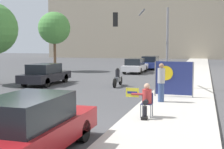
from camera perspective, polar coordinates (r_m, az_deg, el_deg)
ground_plane at (r=10.86m, az=-11.41°, el=-9.37°), size 160.00×160.00×0.00m
sidewalk_curb at (r=24.42m, az=13.80°, el=-1.03°), size 3.30×90.00×0.13m
seated_protester at (r=11.39m, az=6.21°, el=-4.48°), size 0.97×0.77×1.23m
jogger_on_sidewalk at (r=14.54m, az=8.99°, el=-1.38°), size 0.34×0.34×1.78m
protest_banner at (r=16.03m, az=11.17°, el=-0.67°), size 1.94×0.06×1.79m
traffic_light_pole at (r=19.22m, az=6.25°, el=7.56°), size 3.32×3.08×4.87m
parked_car_curbside at (r=7.95m, az=-14.83°, el=-9.27°), size 1.77×4.73×1.54m
car_on_road_nearest at (r=22.13m, az=-12.12°, el=0.06°), size 1.84×4.54×1.45m
car_on_road_midblock at (r=30.71m, az=4.27°, el=1.62°), size 1.75×4.65×1.42m
car_on_road_distant at (r=35.51m, az=7.07°, el=2.16°), size 1.82×4.75×1.49m
motorcycle_on_road at (r=20.68m, az=1.04°, el=-0.71°), size 0.28×2.06×1.24m
street_tree_midblock at (r=33.17m, az=-10.50°, el=8.34°), size 3.32×3.32×6.16m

